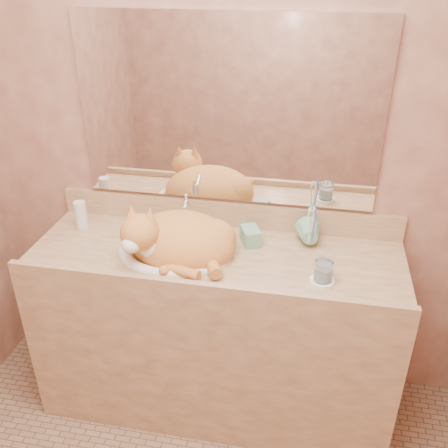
% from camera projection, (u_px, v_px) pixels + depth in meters
% --- Properties ---
extents(wall_back, '(2.40, 0.02, 2.50)m').
position_uv_depth(wall_back, '(227.00, 143.00, 2.17)').
color(wall_back, brown).
rests_on(wall_back, ground).
extents(vanity_counter, '(1.60, 0.55, 0.85)m').
position_uv_depth(vanity_counter, '(216.00, 331.00, 2.33)').
color(vanity_counter, olive).
rests_on(vanity_counter, floor).
extents(mirror, '(1.30, 0.02, 0.80)m').
position_uv_depth(mirror, '(227.00, 113.00, 2.10)').
color(mirror, white).
rests_on(mirror, wall_back).
extents(sink_basin, '(0.54, 0.47, 0.15)m').
position_uv_depth(sink_basin, '(175.00, 237.00, 2.10)').
color(sink_basin, white).
rests_on(sink_basin, vanity_counter).
extents(faucet, '(0.06, 0.13, 0.17)m').
position_uv_depth(faucet, '(186.00, 215.00, 2.26)').
color(faucet, white).
rests_on(faucet, vanity_counter).
extents(cat, '(0.50, 0.42, 0.25)m').
position_uv_depth(cat, '(176.00, 238.00, 2.09)').
color(cat, '#BE6E2B').
rests_on(cat, sink_basin).
extents(soap_dispenser, '(0.10, 0.10, 0.16)m').
position_uv_depth(soap_dispenser, '(254.00, 233.00, 2.13)').
color(soap_dispenser, '#6AAA86').
rests_on(soap_dispenser, vanity_counter).
extents(toothbrush_cup, '(0.13, 0.13, 0.10)m').
position_uv_depth(toothbrush_cup, '(310.00, 239.00, 2.14)').
color(toothbrush_cup, '#6AAA86').
rests_on(toothbrush_cup, vanity_counter).
extents(toothbrushes, '(0.03, 0.03, 0.20)m').
position_uv_depth(toothbrushes, '(312.00, 225.00, 2.10)').
color(toothbrushes, silver).
rests_on(toothbrushes, toothbrush_cup).
extents(saucer, '(0.10, 0.10, 0.01)m').
position_uv_depth(saucer, '(322.00, 281.00, 1.95)').
color(saucer, white).
rests_on(saucer, vanity_counter).
extents(water_glass, '(0.07, 0.07, 0.08)m').
position_uv_depth(water_glass, '(323.00, 271.00, 1.93)').
color(water_glass, white).
rests_on(water_glass, saucer).
extents(lotion_bottle, '(0.05, 0.05, 0.13)m').
position_uv_depth(lotion_bottle, '(81.00, 215.00, 2.30)').
color(lotion_bottle, silver).
rests_on(lotion_bottle, vanity_counter).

